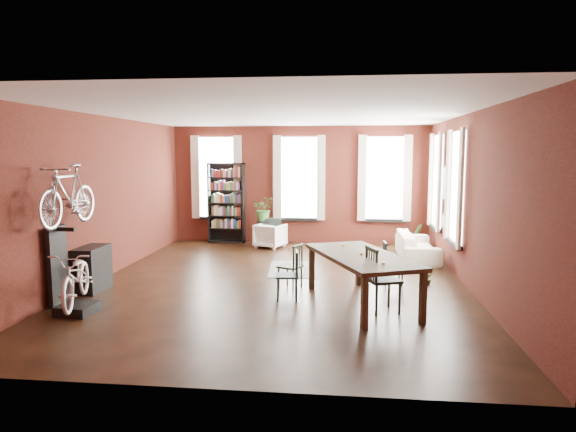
# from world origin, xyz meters

# --- Properties ---
(room) EXTENTS (9.00, 9.04, 3.22)m
(room) POSITION_xyz_m (0.25, 0.62, 2.14)
(room) COLOR black
(room) RESTS_ON ground
(dining_table) EXTENTS (1.96, 2.67, 0.83)m
(dining_table) POSITION_xyz_m (1.52, -1.23, 0.41)
(dining_table) COLOR #4A3E2C
(dining_table) RESTS_ON ground
(dining_chair_a) EXTENTS (0.43, 0.43, 0.83)m
(dining_chair_a) POSITION_xyz_m (0.28, -1.09, 0.41)
(dining_chair_a) COLOR #183534
(dining_chair_a) RESTS_ON ground
(dining_chair_b) EXTENTS (0.50, 0.50, 0.81)m
(dining_chair_b) POSITION_xyz_m (0.26, -0.35, 0.41)
(dining_chair_b) COLOR black
(dining_chair_b) RESTS_ON ground
(dining_chair_c) EXTENTS (0.61, 0.61, 1.03)m
(dining_chair_c) POSITION_xyz_m (1.85, -1.60, 0.51)
(dining_chair_c) COLOR black
(dining_chair_c) RESTS_ON ground
(dining_chair_d) EXTENTS (0.40, 0.40, 0.81)m
(dining_chair_d) POSITION_xyz_m (2.16, 0.13, 0.40)
(dining_chair_d) COLOR #1A3A38
(dining_chair_d) RESTS_ON ground
(bookshelf) EXTENTS (1.00, 0.32, 2.20)m
(bookshelf) POSITION_xyz_m (-2.00, 4.30, 1.10)
(bookshelf) COLOR black
(bookshelf) RESTS_ON ground
(white_armchair) EXTENTS (0.86, 0.84, 0.70)m
(white_armchair) POSITION_xyz_m (-0.69, 3.62, 0.35)
(white_armchair) COLOR white
(white_armchair) RESTS_ON ground
(cream_sofa) EXTENTS (0.61, 2.08, 0.81)m
(cream_sofa) POSITION_xyz_m (2.95, 2.60, 0.41)
(cream_sofa) COLOR beige
(cream_sofa) RESTS_ON ground
(striped_rug) EXTENTS (1.12, 1.66, 0.01)m
(striped_rug) POSITION_xyz_m (0.15, 1.15, 0.01)
(striped_rug) COLOR black
(striped_rug) RESTS_ON ground
(bike_trainer) EXTENTS (0.56, 0.56, 0.15)m
(bike_trainer) POSITION_xyz_m (-2.86, -2.22, 0.08)
(bike_trainer) COLOR black
(bike_trainer) RESTS_ON ground
(bike_wall_rack) EXTENTS (0.16, 0.60, 1.30)m
(bike_wall_rack) POSITION_xyz_m (-3.40, -1.80, 0.65)
(bike_wall_rack) COLOR black
(bike_wall_rack) RESTS_ON ground
(console_table) EXTENTS (0.40, 0.80, 0.80)m
(console_table) POSITION_xyz_m (-3.28, -0.90, 0.40)
(console_table) COLOR black
(console_table) RESTS_ON ground
(plant_stand) EXTENTS (0.38, 0.38, 0.66)m
(plant_stand) POSITION_xyz_m (-0.93, 3.98, 0.33)
(plant_stand) COLOR black
(plant_stand) RESTS_ON ground
(plant_by_sofa) EXTENTS (0.59, 0.73, 0.29)m
(plant_by_sofa) POSITION_xyz_m (3.11, 3.96, 0.14)
(plant_by_sofa) COLOR #305321
(plant_by_sofa) RESTS_ON ground
(plant_small) EXTENTS (0.22, 0.38, 0.13)m
(plant_small) POSITION_xyz_m (2.83, 0.19, 0.07)
(plant_small) COLOR #345C24
(plant_small) RESTS_ON ground
(bicycle_floor) EXTENTS (0.78, 0.98, 1.62)m
(bicycle_floor) POSITION_xyz_m (-2.85, -2.21, 0.96)
(bicycle_floor) COLOR silver
(bicycle_floor) RESTS_ON bike_trainer
(bicycle_hung) EXTENTS (0.47, 1.00, 1.66)m
(bicycle_hung) POSITION_xyz_m (-3.15, -1.80, 2.13)
(bicycle_hung) COLOR #A5A8AD
(bicycle_hung) RESTS_ON bike_wall_rack
(plant_on_stand) EXTENTS (0.78, 0.82, 0.50)m
(plant_on_stand) POSITION_xyz_m (-0.91, 3.98, 0.92)
(plant_on_stand) COLOR #325D25
(plant_on_stand) RESTS_ON plant_stand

